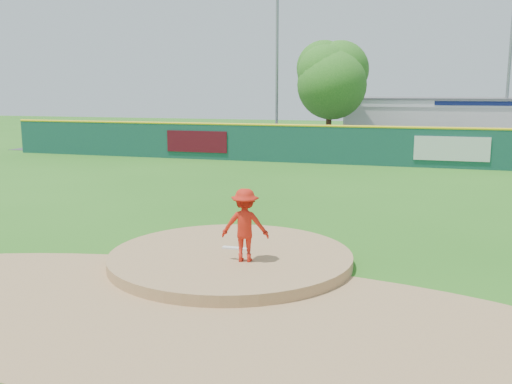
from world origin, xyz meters
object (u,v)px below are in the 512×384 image
(playground_slide, at_px, (148,137))
(deciduous_tree, at_px, (330,79))
(light_pole_right, at_px, (510,63))
(pool_building_grp, at_px, (455,121))
(van, at_px, (459,143))
(light_pole_left, at_px, (277,57))
(pitcher, at_px, (245,225))

(playground_slide, bearing_deg, deciduous_tree, 14.76)
(light_pole_right, bearing_deg, deciduous_tree, -160.02)
(pool_building_grp, bearing_deg, playground_slide, -152.72)
(van, distance_m, pool_building_grp, 6.46)
(van, distance_m, light_pole_left, 13.32)
(pool_building_grp, bearing_deg, pitcher, -99.60)
(pool_building_grp, relative_size, playground_slide, 5.04)
(pitcher, height_order, van, pitcher)
(playground_slide, bearing_deg, light_pole_right, 17.37)
(pitcher, xyz_separation_m, van, (5.57, 26.12, -0.42))
(pool_building_grp, height_order, deciduous_tree, deciduous_tree)
(pool_building_grp, distance_m, deciduous_tree, 11.01)
(playground_slide, bearing_deg, pool_building_grp, 27.28)
(deciduous_tree, bearing_deg, pool_building_grp, 41.16)
(pitcher, distance_m, light_pole_left, 28.70)
(van, height_order, light_pole_left, light_pole_left)
(van, relative_size, light_pole_right, 0.43)
(deciduous_tree, relative_size, light_pole_left, 0.67)
(playground_slide, distance_m, deciduous_tree, 12.34)
(van, height_order, playground_slide, playground_slide)
(light_pole_left, bearing_deg, pool_building_grp, 22.60)
(pool_building_grp, height_order, light_pole_right, light_pole_right)
(playground_slide, relative_size, deciduous_tree, 0.41)
(light_pole_left, distance_m, light_pole_right, 15.14)
(van, bearing_deg, pool_building_grp, -3.61)
(pitcher, xyz_separation_m, light_pole_left, (-6.51, 27.50, 5.01))
(pitcher, relative_size, playground_slide, 0.52)
(deciduous_tree, xyz_separation_m, light_pole_right, (11.00, 4.00, 0.99))
(pool_building_grp, bearing_deg, light_pole_left, -157.40)
(van, relative_size, pool_building_grp, 0.28)
(pool_building_grp, xyz_separation_m, deciduous_tree, (-8.00, -6.99, 2.89))
(pool_building_grp, relative_size, light_pole_right, 1.52)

